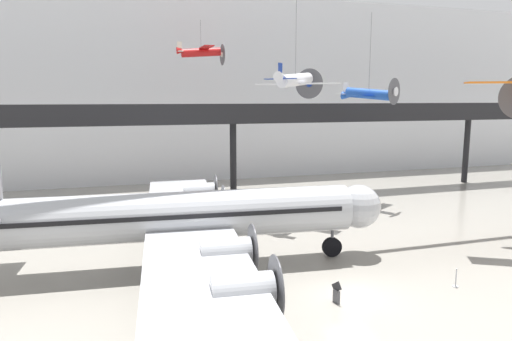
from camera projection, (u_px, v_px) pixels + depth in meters
ground_plane at (352, 295)px, 24.67m from camera, size 260.00×260.00×0.00m
hangar_back_wall at (210, 89)px, 58.63m from camera, size 140.00×3.00×23.38m
mezzanine_walkway at (235, 120)px, 46.92m from camera, size 110.00×3.20×9.99m
airliner_silver_main at (174, 217)px, 28.10m from camera, size 27.83×31.65×9.05m
suspended_plane_white_twin at (295, 80)px, 38.26m from camera, size 6.30×6.39×8.09m
suspended_plane_red_highwing at (201, 52)px, 48.12m from camera, size 5.10×6.25×4.59m
suspended_plane_blue_trainer at (369, 94)px, 44.01m from camera, size 6.52×5.92×8.61m
stanchion_barrier at (456, 281)px, 25.74m from camera, size 0.36×0.36×1.08m
info_sign_pedestal at (336, 295)px, 23.68m from camera, size 0.25×0.76×1.24m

